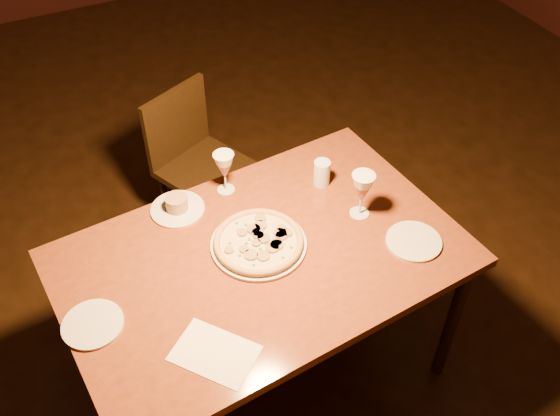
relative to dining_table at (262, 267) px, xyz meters
name	(u,v)px	position (x,y,z in m)	size (l,w,h in m)	color
floor	(290,322)	(0.21, 0.17, -0.66)	(7.00, 7.00, 0.00)	black
dining_table	(262,267)	(0.00, 0.00, 0.00)	(1.43, 0.99, 0.73)	brown
chair_far	(196,159)	(0.09, 0.93, -0.23)	(0.49, 0.49, 0.77)	black
pizza_plate	(259,242)	(0.01, 0.04, 0.08)	(0.34, 0.34, 0.04)	silver
ramekin_saucer	(177,206)	(-0.18, 0.34, 0.08)	(0.20, 0.20, 0.06)	silver
wine_glass_far	(225,173)	(0.02, 0.36, 0.15)	(0.08, 0.08, 0.17)	#AA4C47
wine_glass_right	(362,195)	(0.41, 0.02, 0.16)	(0.08, 0.08, 0.19)	#AA4C47
water_tumbler	(322,173)	(0.36, 0.23, 0.12)	(0.06, 0.06, 0.11)	silver
side_plate_left	(93,324)	(-0.59, -0.03, 0.07)	(0.19, 0.19, 0.01)	silver
side_plate_near	(414,241)	(0.50, -0.18, 0.07)	(0.20, 0.20, 0.01)	silver
menu_card	(215,353)	(-0.29, -0.29, 0.07)	(0.17, 0.24, 0.00)	white
pendant_light	(254,8)	(0.00, 0.00, 0.97)	(0.12, 0.12, 0.12)	#FE9D47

